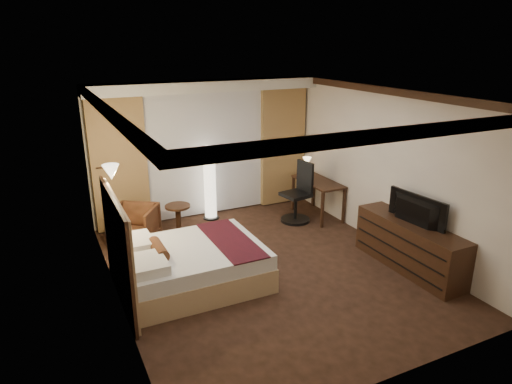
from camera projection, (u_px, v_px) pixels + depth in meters
name	position (u px, v px, depth m)	size (l,w,h in m)	color
floor	(267.00, 268.00, 7.17)	(4.50, 5.50, 0.01)	black
ceiling	(269.00, 94.00, 6.32)	(4.50, 5.50, 0.01)	white
back_wall	(205.00, 149.00, 9.09)	(4.50, 0.02, 2.70)	beige
left_wall	(111.00, 210.00, 5.81)	(0.02, 5.50, 2.70)	beige
right_wall	(386.00, 169.00, 7.67)	(0.02, 5.50, 2.70)	beige
crown_molding	(269.00, 99.00, 6.33)	(4.50, 5.50, 0.12)	black
soffit	(207.00, 86.00, 8.48)	(4.50, 0.50, 0.20)	white
curtain_sheer	(206.00, 155.00, 9.05)	(2.48, 0.04, 2.45)	silver
curtain_left_drape	(119.00, 165.00, 8.30)	(1.00, 0.14, 2.45)	#A2764A
curtain_right_drape	(283.00, 147.00, 9.71)	(1.00, 0.14, 2.45)	#A2764A
wall_sconce	(111.00, 172.00, 6.52)	(0.24, 0.24, 0.24)	white
bed	(193.00, 265.00, 6.65)	(2.01, 1.57, 0.59)	white
headboard	(119.00, 250.00, 6.08)	(0.12, 1.87, 1.50)	tan
armchair	(134.00, 223.00, 7.98)	(0.72, 0.67, 0.74)	#4F3417
side_table	(178.00, 218.00, 8.50)	(0.47, 0.47, 0.51)	black
floor_lamp	(210.00, 183.00, 8.96)	(0.31, 0.31, 1.49)	white
desk	(318.00, 198.00, 9.20)	(0.55, 1.19, 0.75)	black
desk_lamp	(307.00, 167.00, 9.41)	(0.18, 0.18, 0.34)	#FFD899
office_chair	(296.00, 193.00, 8.86)	(0.57, 0.57, 1.19)	black
dresser	(409.00, 246.00, 7.07)	(0.50, 1.96, 0.76)	black
television	(413.00, 205.00, 6.84)	(1.05, 0.61, 0.14)	black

